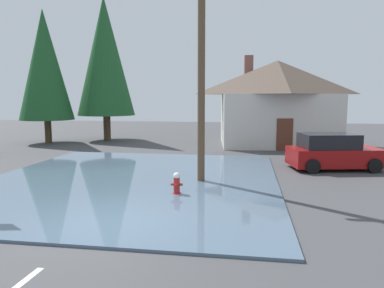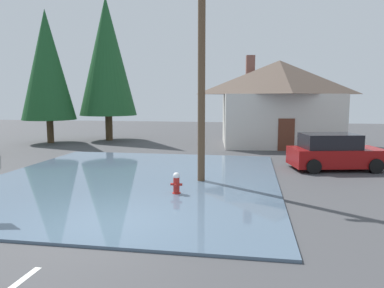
{
  "view_description": "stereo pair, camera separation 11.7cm",
  "coord_description": "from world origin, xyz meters",
  "px_view_note": "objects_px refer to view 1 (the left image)",
  "views": [
    {
      "loc": [
        3.56,
        -8.58,
        3.27
      ],
      "look_at": [
        1.56,
        4.24,
        1.61
      ],
      "focal_mm": 33.84,
      "sensor_mm": 36.0,
      "label": 1
    },
    {
      "loc": [
        3.67,
        -8.56,
        3.27
      ],
      "look_at": [
        1.56,
        4.24,
        1.61
      ],
      "focal_mm": 33.84,
      "sensor_mm": 36.0,
      "label": 2
    }
  ],
  "objects_px": {
    "pine_tree_mid_left": "(105,57)",
    "pine_tree_short_left": "(45,65)",
    "parked_car": "(333,152)",
    "utility_pole": "(201,63)",
    "house": "(277,101)",
    "fire_hydrant": "(177,184)"
  },
  "relations": [
    {
      "from": "parked_car",
      "to": "utility_pole",
      "type": "bearing_deg",
      "value": -147.79
    },
    {
      "from": "fire_hydrant",
      "to": "utility_pole",
      "type": "relative_size",
      "value": 0.09
    },
    {
      "from": "utility_pole",
      "to": "house",
      "type": "xyz_separation_m",
      "value": [
        3.69,
        12.11,
        -1.56
      ]
    },
    {
      "from": "utility_pole",
      "to": "pine_tree_mid_left",
      "type": "distance_m",
      "value": 15.74
    },
    {
      "from": "pine_tree_mid_left",
      "to": "pine_tree_short_left",
      "type": "relative_size",
      "value": 1.14
    },
    {
      "from": "utility_pole",
      "to": "pine_tree_short_left",
      "type": "bearing_deg",
      "value": 140.05
    },
    {
      "from": "house",
      "to": "fire_hydrant",
      "type": "bearing_deg",
      "value": -106.74
    },
    {
      "from": "pine_tree_mid_left",
      "to": "pine_tree_short_left",
      "type": "xyz_separation_m",
      "value": [
        -3.55,
        -2.31,
        -0.78
      ]
    },
    {
      "from": "pine_tree_mid_left",
      "to": "pine_tree_short_left",
      "type": "height_order",
      "value": "pine_tree_mid_left"
    },
    {
      "from": "parked_car",
      "to": "pine_tree_short_left",
      "type": "distance_m",
      "value": 20.02
    },
    {
      "from": "house",
      "to": "pine_tree_short_left",
      "type": "height_order",
      "value": "pine_tree_short_left"
    },
    {
      "from": "fire_hydrant",
      "to": "pine_tree_short_left",
      "type": "xyz_separation_m",
      "value": [
        -11.96,
        12.51,
        5.16
      ]
    },
    {
      "from": "pine_tree_mid_left",
      "to": "pine_tree_short_left",
      "type": "bearing_deg",
      "value": -146.92
    },
    {
      "from": "utility_pole",
      "to": "parked_car",
      "type": "xyz_separation_m",
      "value": [
        5.63,
        3.55,
        -3.78
      ]
    },
    {
      "from": "parked_car",
      "to": "pine_tree_short_left",
      "type": "xyz_separation_m",
      "value": [
        -18.16,
        6.94,
        4.77
      ]
    },
    {
      "from": "parked_car",
      "to": "fire_hydrant",
      "type": "bearing_deg",
      "value": -138.07
    },
    {
      "from": "pine_tree_short_left",
      "to": "pine_tree_mid_left",
      "type": "bearing_deg",
      "value": 33.08
    },
    {
      "from": "house",
      "to": "pine_tree_short_left",
      "type": "bearing_deg",
      "value": -174.3
    },
    {
      "from": "fire_hydrant",
      "to": "parked_car",
      "type": "xyz_separation_m",
      "value": [
        6.19,
        5.56,
        0.4
      ]
    },
    {
      "from": "utility_pole",
      "to": "parked_car",
      "type": "bearing_deg",
      "value": 32.21
    },
    {
      "from": "fire_hydrant",
      "to": "pine_tree_short_left",
      "type": "relative_size",
      "value": 0.08
    },
    {
      "from": "house",
      "to": "parked_car",
      "type": "distance_m",
      "value": 9.06
    }
  ]
}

